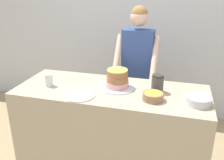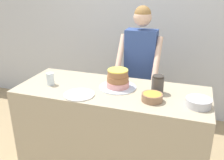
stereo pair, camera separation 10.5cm
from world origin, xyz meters
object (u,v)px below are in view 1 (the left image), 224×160
object	(u,v)px
cake	(117,80)
frosting_bowl_orange	(153,96)
stoneware_jar	(157,84)
frosting_bowl_white	(199,100)
ceramic_plate	(80,95)
person_baker	(137,62)
drinking_glass	(49,80)

from	to	relation	value
cake	frosting_bowl_orange	distance (m)	0.40
stoneware_jar	cake	bearing A→B (deg)	179.49
cake	frosting_bowl_white	world-z (taller)	cake
ceramic_plate	cake	bearing A→B (deg)	45.10
frosting_bowl_orange	ceramic_plate	size ratio (longest dim) A/B	0.65
person_baker	stoneware_jar	size ratio (longest dim) A/B	9.91
frosting_bowl_white	stoneware_jar	bearing A→B (deg)	155.65
person_baker	ceramic_plate	world-z (taller)	person_baker
person_baker	frosting_bowl_orange	bearing A→B (deg)	-70.83
drinking_glass	ceramic_plate	bearing A→B (deg)	-20.20
person_baker	drinking_glass	bearing A→B (deg)	-133.85
frosting_bowl_white	drinking_glass	xyz separation A→B (m)	(-1.37, 0.03, 0.02)
cake	frosting_bowl_white	size ratio (longest dim) A/B	1.73
cake	drinking_glass	world-z (taller)	cake
cake	stoneware_jar	xyz separation A→B (m)	(0.37, -0.00, 0.00)
cake	drinking_glass	xyz separation A→B (m)	(-0.64, -0.14, -0.02)
frosting_bowl_white	ceramic_plate	bearing A→B (deg)	-173.73
frosting_bowl_white	drinking_glass	bearing A→B (deg)	178.93
stoneware_jar	ceramic_plate	bearing A→B (deg)	-157.31
cake	frosting_bowl_orange	size ratio (longest dim) A/B	1.99
frosting_bowl_orange	stoneware_jar	xyz separation A→B (m)	(0.02, 0.18, 0.05)
drinking_glass	frosting_bowl_white	bearing A→B (deg)	-1.07
drinking_glass	ceramic_plate	distance (m)	0.40
cake	ceramic_plate	size ratio (longest dim) A/B	1.28
person_baker	drinking_glass	distance (m)	1.04
cake	drinking_glass	size ratio (longest dim) A/B	2.93
drinking_glass	ceramic_plate	xyz separation A→B (m)	(0.37, -0.14, -0.05)
frosting_bowl_white	stoneware_jar	size ratio (longest dim) A/B	1.23
person_baker	frosting_bowl_white	distance (m)	1.01
stoneware_jar	frosting_bowl_orange	bearing A→B (deg)	-95.07
stoneware_jar	drinking_glass	bearing A→B (deg)	-172.44
frosting_bowl_orange	drinking_glass	distance (m)	1.00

